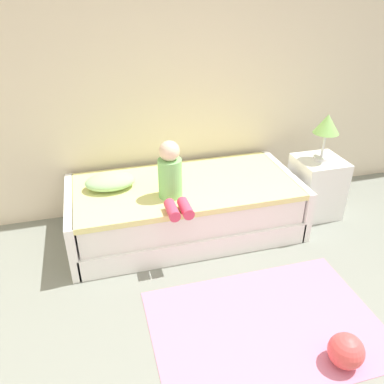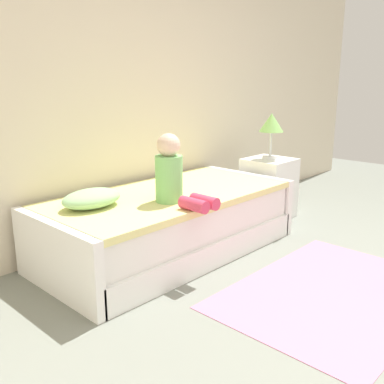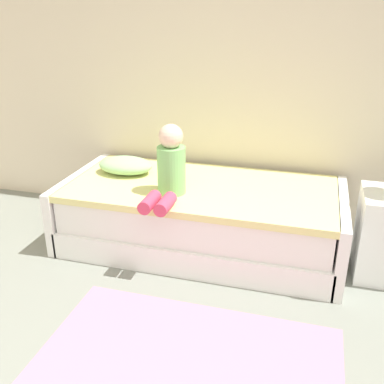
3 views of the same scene
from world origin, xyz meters
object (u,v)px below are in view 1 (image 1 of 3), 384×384
Objects in this scene: child_figure at (171,177)px; pillow at (110,181)px; table_lamp at (327,126)px; bed at (185,208)px; nightstand at (316,187)px; toy_ball at (346,351)px.

child_figure is 0.60m from pillow.
table_lamp reaches higher than child_figure.
table_lamp is at bearing -1.92° from bed.
nightstand is 1.83m from toy_ball.
table_lamp is 0.88× the size of child_figure.
bed is at bearing -8.71° from pillow.
nightstand is 1.58m from child_figure.
nightstand is at bearing -4.15° from pillow.
child_figure reaches higher than bed.
table_lamp is 2.00m from toy_ball.
table_lamp is at bearing -116.57° from nightstand.
table_lamp reaches higher than toy_ball.
table_lamp is at bearing 6.87° from child_figure.
pillow is (-2.00, 0.15, -0.37)m from table_lamp.
table_lamp is (-0.00, -0.00, 0.64)m from nightstand.
bed is 9.41× the size of toy_ball.
pillow reaches higher than toy_ball.
nightstand is 1.36× the size of pillow.
bed reaches higher than toy_ball.
nightstand is 1.18× the size of child_figure.
bed is at bearing 109.19° from toy_ball.
bed is 1.52m from table_lamp.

